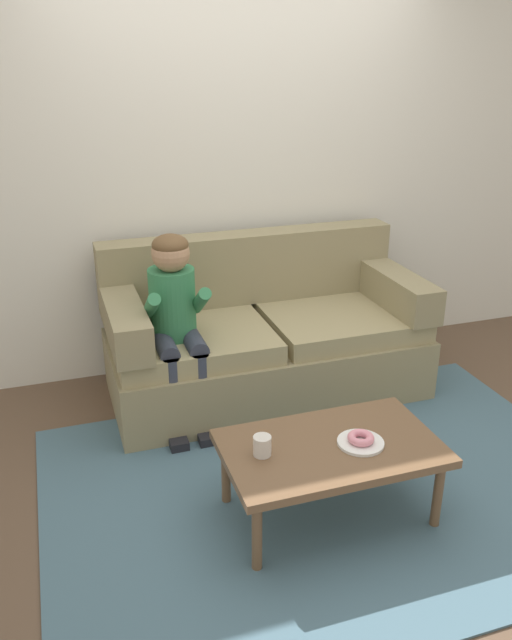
% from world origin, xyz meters
% --- Properties ---
extents(ground, '(10.00, 10.00, 0.00)m').
position_xyz_m(ground, '(0.00, 0.00, 0.00)').
color(ground, brown).
extents(wall_back, '(8.00, 0.10, 2.80)m').
position_xyz_m(wall_back, '(0.00, 1.40, 1.40)').
color(wall_back, silver).
rests_on(wall_back, ground).
extents(area_rug, '(2.78, 1.96, 0.01)m').
position_xyz_m(area_rug, '(0.00, -0.25, 0.01)').
color(area_rug, '#476675').
rests_on(area_rug, ground).
extents(couch, '(1.91, 0.90, 0.95)m').
position_xyz_m(couch, '(0.02, 0.85, 0.34)').
color(couch, '#8C7F5B').
rests_on(couch, ground).
extents(coffee_table, '(0.97, 0.58, 0.38)m').
position_xyz_m(coffee_table, '(-0.10, -0.42, 0.34)').
color(coffee_table, brown).
rests_on(coffee_table, ground).
extents(person_child, '(0.34, 0.58, 1.10)m').
position_xyz_m(person_child, '(-0.57, 0.64, 0.67)').
color(person_child, '#337A4C').
rests_on(person_child, ground).
extents(plate, '(0.21, 0.21, 0.01)m').
position_xyz_m(plate, '(0.03, -0.46, 0.39)').
color(plate, white).
rests_on(plate, coffee_table).
extents(donut, '(0.15, 0.15, 0.04)m').
position_xyz_m(donut, '(0.03, -0.46, 0.42)').
color(donut, pink).
rests_on(donut, plate).
extents(mug, '(0.08, 0.08, 0.09)m').
position_xyz_m(mug, '(-0.42, -0.40, 0.43)').
color(mug, silver).
rests_on(mug, coffee_table).
extents(toy_controller, '(0.23, 0.09, 0.05)m').
position_xyz_m(toy_controller, '(0.51, 0.04, 0.03)').
color(toy_controller, gold).
rests_on(toy_controller, ground).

